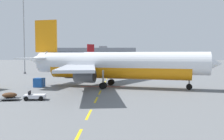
# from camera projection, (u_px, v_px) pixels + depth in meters

# --- Properties ---
(ground) EXTENTS (400.00, 400.00, 0.00)m
(ground) POSITION_uv_depth(u_px,v_px,m) (195.00, 78.00, 61.06)
(ground) COLOR slate
(apron_paint_markings) EXTENTS (8.00, 98.42, 0.01)m
(apron_paint_markings) POSITION_uv_depth(u_px,v_px,m) (107.00, 78.00, 60.49)
(apron_paint_markings) COLOR yellow
(apron_paint_markings) RESTS_ON ground
(airliner_foreground) EXTENTS (34.53, 33.71, 12.20)m
(airliner_foreground) POSITION_uv_depth(u_px,v_px,m) (115.00, 65.00, 42.73)
(airliner_foreground) COLOR white
(airliner_foreground) RESTS_ON ground
(airliner_mid_left) EXTENTS (29.93, 28.09, 11.23)m
(airliner_mid_left) POSITION_uv_depth(u_px,v_px,m) (68.00, 59.00, 122.84)
(airliner_mid_left) COLOR silver
(airliner_mid_left) RESTS_ON ground
(ground_power_truck) EXTENTS (2.93, 7.10, 3.14)m
(ground_power_truck) POSITION_uv_depth(u_px,v_px,m) (72.00, 71.00, 62.66)
(ground_power_truck) COLOR black
(ground_power_truck) RESTS_ON ground
(baggage_train) EXTENTS (8.71, 2.48, 1.14)m
(baggage_train) POSITION_uv_depth(u_px,v_px,m) (10.00, 96.00, 30.63)
(baggage_train) COLOR silver
(baggage_train) RESTS_ON ground
(uld_cargo_container) EXTENTS (1.78, 1.74, 1.60)m
(uld_cargo_container) POSITION_uv_depth(u_px,v_px,m) (39.00, 83.00, 43.09)
(uld_cargo_container) COLOR #194C9E
(uld_cargo_container) RESTS_ON ground
(apron_light_mast_near) EXTENTS (1.80, 1.80, 24.07)m
(apron_light_mast_near) POSITION_uv_depth(u_px,v_px,m) (24.00, 23.00, 71.92)
(apron_light_mast_near) COLOR slate
(apron_light_mast_near) RESTS_ON ground
(terminal_satellite) EXTENTS (70.93, 22.36, 12.44)m
(terminal_satellite) POSITION_uv_depth(u_px,v_px,m) (90.00, 55.00, 190.89)
(terminal_satellite) COLOR gray
(terminal_satellite) RESTS_ON ground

